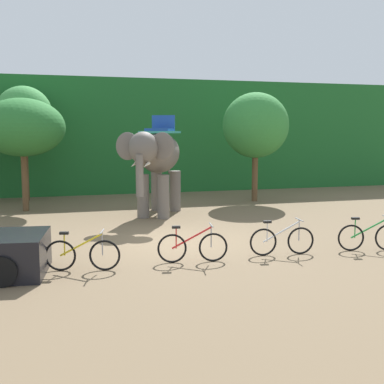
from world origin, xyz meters
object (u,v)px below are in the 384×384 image
at_px(tree_left, 23,128).
at_px(tree_center_left, 256,126).
at_px(tree_far_right, 24,116).
at_px(bike_white, 282,240).
at_px(bike_green, 369,236).
at_px(bike_yellow, 82,254).
at_px(elephant, 157,157).
at_px(bike_red, 193,247).

xyz_separation_m(tree_left, tree_center_left, (9.91, 0.14, 0.12)).
relative_size(tree_far_right, tree_left, 1.17).
height_order(bike_white, bike_green, same).
height_order(tree_far_right, tree_center_left, tree_far_right).
bearing_deg(bike_green, bike_yellow, 178.89).
xyz_separation_m(tree_center_left, elephant, (-5.06, -2.62, -1.22)).
relative_size(bike_yellow, bike_white, 0.98).
bearing_deg(tree_center_left, bike_green, -94.68).
xyz_separation_m(tree_far_right, tree_left, (0.10, -3.13, -0.55)).
height_order(tree_far_right, bike_green, tree_far_right).
distance_m(tree_far_right, bike_green, 15.95).
relative_size(tree_far_right, bike_white, 3.05).
bearing_deg(bike_red, bike_yellow, -179.54).
distance_m(bike_red, bike_white, 2.39).
relative_size(elephant, bike_red, 2.42).
height_order(bike_yellow, bike_green, same).
xyz_separation_m(tree_far_right, elephant, (4.95, -5.61, -1.65)).
bearing_deg(bike_yellow, bike_green, -1.11).
height_order(tree_far_right, bike_yellow, tree_far_right).
bearing_deg(bike_white, bike_yellow, -179.15).
height_order(tree_left, bike_yellow, tree_left).
bearing_deg(bike_yellow, bike_red, 0.46).
distance_m(tree_far_right, tree_left, 3.18).
xyz_separation_m(tree_left, bike_green, (9.13, -9.41, -2.92)).
height_order(tree_far_right, tree_left, tree_far_right).
bearing_deg(bike_green, bike_red, 178.04).
height_order(elephant, bike_green, elephant).
bearing_deg(bike_white, tree_far_right, 118.88).
xyz_separation_m(bike_yellow, bike_white, (4.99, 0.07, 0.00)).
bearing_deg(tree_far_right, bike_yellow, -81.71).
relative_size(tree_far_right, tree_center_left, 1.06).
height_order(elephant, bike_red, elephant).
xyz_separation_m(elephant, bike_white, (1.85, -6.71, -1.82)).
height_order(tree_left, bike_red, tree_left).
distance_m(tree_far_right, bike_red, 13.59).
bearing_deg(elephant, bike_yellow, -114.85).
bearing_deg(bike_white, bike_red, -178.73).
bearing_deg(bike_yellow, tree_left, 100.43).
distance_m(bike_red, bike_green, 4.83).
relative_size(bike_yellow, bike_red, 0.98).
bearing_deg(tree_left, bike_red, -65.02).
distance_m(elephant, bike_red, 7.02).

